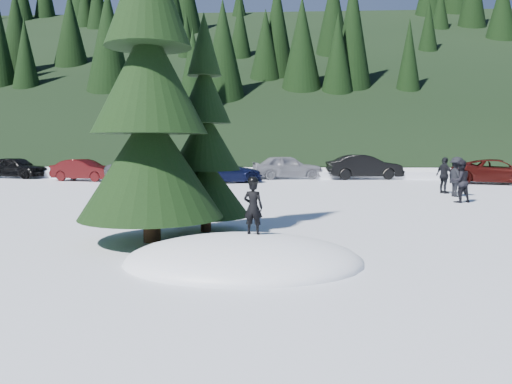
{
  "coord_description": "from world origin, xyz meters",
  "views": [
    {
      "loc": [
        0.71,
        -9.1,
        2.19
      ],
      "look_at": [
        0.12,
        2.2,
        1.1
      ],
      "focal_mm": 35.0,
      "sensor_mm": 36.0,
      "label": 1
    }
  ],
  "objects_px": {
    "spruce_short": "(205,148)",
    "car_6": "(498,172)",
    "spruce_tall": "(149,92)",
    "car_0": "(17,167)",
    "adult_0": "(460,181)",
    "car_5": "(364,167)",
    "car_2": "(152,170)",
    "adult_1": "(445,175)",
    "car_4": "(287,167)",
    "child_skier": "(253,207)",
    "adult_2": "(457,177)",
    "car_3": "(223,171)",
    "car_1": "(84,170)"
  },
  "relations": [
    {
      "from": "spruce_short",
      "to": "car_6",
      "type": "height_order",
      "value": "spruce_short"
    },
    {
      "from": "spruce_tall",
      "to": "car_0",
      "type": "bearing_deg",
      "value": 124.89
    },
    {
      "from": "adult_0",
      "to": "car_5",
      "type": "relative_size",
      "value": 0.34
    },
    {
      "from": "adult_0",
      "to": "car_2",
      "type": "bearing_deg",
      "value": -49.39
    },
    {
      "from": "adult_1",
      "to": "car_4",
      "type": "distance_m",
      "value": 11.33
    },
    {
      "from": "child_skier",
      "to": "car_2",
      "type": "bearing_deg",
      "value": -56.23
    },
    {
      "from": "spruce_tall",
      "to": "child_skier",
      "type": "height_order",
      "value": "spruce_tall"
    },
    {
      "from": "adult_2",
      "to": "car_3",
      "type": "relative_size",
      "value": 0.37
    },
    {
      "from": "adult_2",
      "to": "car_2",
      "type": "distance_m",
      "value": 16.21
    },
    {
      "from": "adult_1",
      "to": "car_4",
      "type": "bearing_deg",
      "value": 11.57
    },
    {
      "from": "adult_2",
      "to": "car_4",
      "type": "distance_m",
      "value": 12.47
    },
    {
      "from": "spruce_tall",
      "to": "adult_0",
      "type": "distance_m",
      "value": 12.79
    },
    {
      "from": "child_skier",
      "to": "car_3",
      "type": "bearing_deg",
      "value": -67.97
    },
    {
      "from": "car_4",
      "to": "car_6",
      "type": "bearing_deg",
      "value": -117.61
    },
    {
      "from": "spruce_tall",
      "to": "car_1",
      "type": "distance_m",
      "value": 20.4
    },
    {
      "from": "car_1",
      "to": "car_3",
      "type": "relative_size",
      "value": 0.87
    },
    {
      "from": "spruce_tall",
      "to": "child_skier",
      "type": "relative_size",
      "value": 8.38
    },
    {
      "from": "spruce_tall",
      "to": "spruce_short",
      "type": "xyz_separation_m",
      "value": [
        1.0,
        1.4,
        -1.22
      ]
    },
    {
      "from": "car_1",
      "to": "car_6",
      "type": "height_order",
      "value": "car_6"
    },
    {
      "from": "spruce_short",
      "to": "adult_0",
      "type": "relative_size",
      "value": 3.37
    },
    {
      "from": "car_3",
      "to": "spruce_tall",
      "type": "bearing_deg",
      "value": 160.91
    },
    {
      "from": "adult_1",
      "to": "child_skier",
      "type": "bearing_deg",
      "value": 123.54
    },
    {
      "from": "spruce_short",
      "to": "adult_0",
      "type": "xyz_separation_m",
      "value": [
        8.57,
        6.7,
        -1.31
      ]
    },
    {
      "from": "adult_2",
      "to": "car_1",
      "type": "relative_size",
      "value": 0.43
    },
    {
      "from": "spruce_tall",
      "to": "spruce_short",
      "type": "bearing_deg",
      "value": 54.46
    },
    {
      "from": "car_4",
      "to": "car_5",
      "type": "xyz_separation_m",
      "value": [
        4.8,
        -0.02,
        0.01
      ]
    },
    {
      "from": "adult_0",
      "to": "car_0",
      "type": "xyz_separation_m",
      "value": [
        -23.79,
        12.3,
        -0.11
      ]
    },
    {
      "from": "spruce_tall",
      "to": "child_skier",
      "type": "distance_m",
      "value": 3.64
    },
    {
      "from": "car_3",
      "to": "car_6",
      "type": "height_order",
      "value": "car_6"
    },
    {
      "from": "adult_0",
      "to": "car_1",
      "type": "height_order",
      "value": "adult_0"
    },
    {
      "from": "car_0",
      "to": "car_2",
      "type": "height_order",
      "value": "car_2"
    },
    {
      "from": "adult_1",
      "to": "car_4",
      "type": "xyz_separation_m",
      "value": [
        -6.88,
        9.0,
        -0.05
      ]
    },
    {
      "from": "spruce_short",
      "to": "car_3",
      "type": "relative_size",
      "value": 1.2
    },
    {
      "from": "adult_1",
      "to": "car_2",
      "type": "xyz_separation_m",
      "value": [
        -14.6,
        5.56,
        -0.1
      ]
    },
    {
      "from": "child_skier",
      "to": "car_4",
      "type": "relative_size",
      "value": 0.23
    },
    {
      "from": "spruce_tall",
      "to": "adult_0",
      "type": "relative_size",
      "value": 5.4
    },
    {
      "from": "car_0",
      "to": "car_6",
      "type": "xyz_separation_m",
      "value": [
        28.97,
        -3.34,
        -0.01
      ]
    },
    {
      "from": "adult_0",
      "to": "car_3",
      "type": "xyz_separation_m",
      "value": [
        -9.99,
        9.0,
        -0.15
      ]
    },
    {
      "from": "spruce_short",
      "to": "car_3",
      "type": "distance_m",
      "value": 15.83
    },
    {
      "from": "car_1",
      "to": "adult_1",
      "type": "bearing_deg",
      "value": -97.22
    },
    {
      "from": "spruce_short",
      "to": "adult_2",
      "type": "relative_size",
      "value": 3.23
    },
    {
      "from": "car_1",
      "to": "car_3",
      "type": "xyz_separation_m",
      "value": [
        8.45,
        -1.08,
        0.01
      ]
    },
    {
      "from": "car_5",
      "to": "adult_2",
      "type": "bearing_deg",
      "value": -176.71
    },
    {
      "from": "child_skier",
      "to": "car_0",
      "type": "xyz_separation_m",
      "value": [
        -16.58,
        21.9,
        -0.3
      ]
    },
    {
      "from": "car_0",
      "to": "car_4",
      "type": "relative_size",
      "value": 0.91
    },
    {
      "from": "car_3",
      "to": "car_4",
      "type": "height_order",
      "value": "car_4"
    },
    {
      "from": "car_6",
      "to": "spruce_short",
      "type": "bearing_deg",
      "value": 158.43
    },
    {
      "from": "car_1",
      "to": "car_4",
      "type": "xyz_separation_m",
      "value": [
        12.09,
        2.37,
        0.11
      ]
    },
    {
      "from": "car_4",
      "to": "car_6",
      "type": "distance_m",
      "value": 12.05
    },
    {
      "from": "adult_2",
      "to": "car_4",
      "type": "height_order",
      "value": "adult_2"
    }
  ]
}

